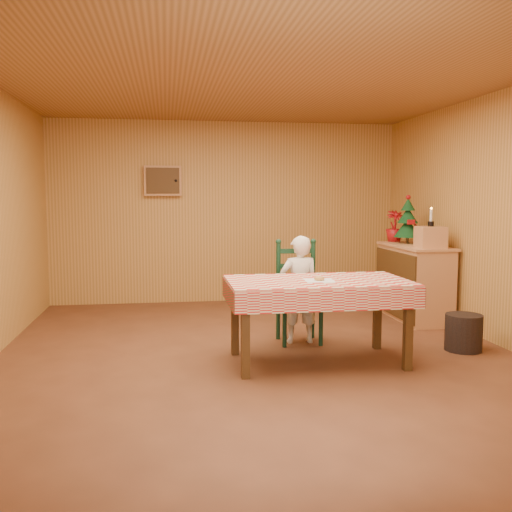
{
  "coord_description": "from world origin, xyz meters",
  "views": [
    {
      "loc": [
        -0.86,
        -5.25,
        1.52
      ],
      "look_at": [
        0.0,
        0.2,
        0.95
      ],
      "focal_mm": 40.0,
      "sensor_mm": 36.0,
      "label": 1
    }
  ],
  "objects_px": {
    "dining_table": "(318,289)",
    "storage_bin": "(464,332)",
    "seated_child": "(299,289)",
    "ladder_chair": "(298,294)",
    "christmas_tree": "(408,221)",
    "shelf_unit": "(414,282)",
    "crate": "(430,237)"
  },
  "relations": [
    {
      "from": "seated_child",
      "to": "storage_bin",
      "type": "xyz_separation_m",
      "value": [
        1.55,
        -0.56,
        -0.38
      ]
    },
    {
      "from": "dining_table",
      "to": "storage_bin",
      "type": "distance_m",
      "value": 1.63
    },
    {
      "from": "dining_table",
      "to": "ladder_chair",
      "type": "bearing_deg",
      "value": 90.0
    },
    {
      "from": "seated_child",
      "to": "shelf_unit",
      "type": "height_order",
      "value": "seated_child"
    },
    {
      "from": "shelf_unit",
      "to": "storage_bin",
      "type": "xyz_separation_m",
      "value": [
        -0.14,
        -1.48,
        -0.28
      ]
    },
    {
      "from": "dining_table",
      "to": "seated_child",
      "type": "relative_size",
      "value": 1.47
    },
    {
      "from": "storage_bin",
      "to": "seated_child",
      "type": "bearing_deg",
      "value": 159.96
    },
    {
      "from": "christmas_tree",
      "to": "storage_bin",
      "type": "distance_m",
      "value": 2.02
    },
    {
      "from": "seated_child",
      "to": "shelf_unit",
      "type": "bearing_deg",
      "value": -151.3
    },
    {
      "from": "crate",
      "to": "christmas_tree",
      "type": "xyz_separation_m",
      "value": [
        -0.0,
        0.65,
        0.16
      ]
    },
    {
      "from": "seated_child",
      "to": "storage_bin",
      "type": "bearing_deg",
      "value": 159.96
    },
    {
      "from": "dining_table",
      "to": "shelf_unit",
      "type": "height_order",
      "value": "shelf_unit"
    },
    {
      "from": "dining_table",
      "to": "shelf_unit",
      "type": "xyz_separation_m",
      "value": [
        1.68,
        1.65,
        -0.22
      ]
    },
    {
      "from": "seated_child",
      "to": "shelf_unit",
      "type": "xyz_separation_m",
      "value": [
        1.68,
        0.92,
        -0.1
      ]
    },
    {
      "from": "dining_table",
      "to": "seated_child",
      "type": "distance_m",
      "value": 0.74
    },
    {
      "from": "dining_table",
      "to": "seated_child",
      "type": "height_order",
      "value": "seated_child"
    },
    {
      "from": "ladder_chair",
      "to": "christmas_tree",
      "type": "relative_size",
      "value": 1.74
    },
    {
      "from": "seated_child",
      "to": "christmas_tree",
      "type": "bearing_deg",
      "value": -145.3
    },
    {
      "from": "dining_table",
      "to": "ladder_chair",
      "type": "relative_size",
      "value": 1.53
    },
    {
      "from": "christmas_tree",
      "to": "dining_table",
      "type": "bearing_deg",
      "value": -131.66
    },
    {
      "from": "christmas_tree",
      "to": "storage_bin",
      "type": "xyz_separation_m",
      "value": [
        -0.15,
        -1.73,
        -1.03
      ]
    },
    {
      "from": "ladder_chair",
      "to": "shelf_unit",
      "type": "distance_m",
      "value": 1.89
    },
    {
      "from": "shelf_unit",
      "to": "storage_bin",
      "type": "relative_size",
      "value": 3.42
    },
    {
      "from": "shelf_unit",
      "to": "christmas_tree",
      "type": "bearing_deg",
      "value": 88.02
    },
    {
      "from": "crate",
      "to": "dining_table",
      "type": "bearing_deg",
      "value": -143.51
    },
    {
      "from": "storage_bin",
      "to": "ladder_chair",
      "type": "bearing_deg",
      "value": 158.12
    },
    {
      "from": "shelf_unit",
      "to": "crate",
      "type": "height_order",
      "value": "crate"
    },
    {
      "from": "dining_table",
      "to": "christmas_tree",
      "type": "bearing_deg",
      "value": 48.34
    },
    {
      "from": "crate",
      "to": "seated_child",
      "type": "bearing_deg",
      "value": -162.87
    },
    {
      "from": "storage_bin",
      "to": "christmas_tree",
      "type": "bearing_deg",
      "value": 85.19
    },
    {
      "from": "storage_bin",
      "to": "shelf_unit",
      "type": "bearing_deg",
      "value": 84.71
    },
    {
      "from": "dining_table",
      "to": "crate",
      "type": "xyz_separation_m",
      "value": [
        1.69,
        1.25,
        0.37
      ]
    }
  ]
}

